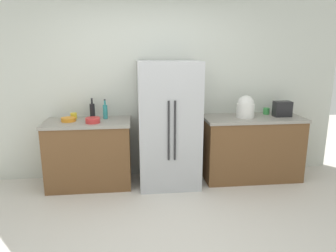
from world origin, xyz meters
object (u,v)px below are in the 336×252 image
refrigerator (169,124)px  cup_b (74,116)px  bottle_b (105,111)px  cup_a (266,111)px  bowl_b (68,120)px  rice_cooker (245,107)px  bottle_a (92,111)px  bowl_a (93,120)px  toaster (282,109)px

refrigerator → cup_b: size_ratio=19.57×
refrigerator → cup_b: bearing=170.2°
bottle_b → cup_b: bottle_b is taller
cup_b → bottle_b: bearing=-5.4°
bottle_b → cup_a: bearing=1.1°
refrigerator → bowl_b: (-1.34, 0.06, 0.09)m
rice_cooker → bowl_b: bearing=179.6°
cup_a → cup_b: (-2.79, -0.00, -0.01)m
bottle_a → bowl_a: size_ratio=1.50×
cup_b → bowl_b: bearing=-104.4°
cup_b → rice_cooker: bearing=-4.2°
toaster → cup_b: bearing=176.6°
bowl_a → cup_b: bearing=135.5°
cup_b → bottle_a: bearing=0.6°
refrigerator → cup_b: refrigerator is taller
rice_cooker → bottle_a: bearing=175.2°
cup_a → bowl_b: bearing=-176.7°
toaster → bowl_b: bearing=179.8°
bottle_a → cup_b: size_ratio=3.25×
toaster → rice_cooker: size_ratio=0.78×
rice_cooker → bowl_a: 2.11m
refrigerator → toaster: (1.65, 0.05, 0.17)m
toaster → rice_cooker: (-0.55, -0.00, 0.04)m
toaster → bottle_b: size_ratio=0.89×
cup_a → cup_b: size_ratio=1.06×
toaster → bottle_a: bottle_a is taller
refrigerator → bowl_a: (-1.00, -0.06, 0.10)m
toaster → bottle_b: bearing=176.9°
bowl_b → toaster: bearing=-0.2°
bottle_a → cup_b: (-0.26, -0.00, -0.07)m
rice_cooker → bottle_b: 1.96m
toaster → bottle_b: bottle_b is taller
refrigerator → cup_b: (-1.30, 0.22, 0.10)m
rice_cooker → cup_b: 2.40m
toaster → cup_a: 0.24m
refrigerator → bottle_b: 0.90m
cup_a → bowl_b: (-2.83, -0.17, -0.02)m
bottle_a → bottle_b: size_ratio=1.04×
refrigerator → bowl_b: 1.34m
refrigerator → bowl_a: size_ratio=9.04×
refrigerator → bowl_b: size_ratio=8.86×
bowl_a → toaster: bearing=2.4°
bottle_a → bowl_a: (0.04, -0.29, -0.07)m
toaster → bowl_b: (-2.98, 0.01, -0.08)m
rice_cooker → bottle_a: size_ratio=1.10×
cup_a → bowl_a: size_ratio=0.49×
rice_cooker → bowl_a: bearing=-177.0°
refrigerator → cup_a: bearing=8.7°
toaster → bottle_a: bearing=176.2°
bottle_a → cup_a: bearing=0.0°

